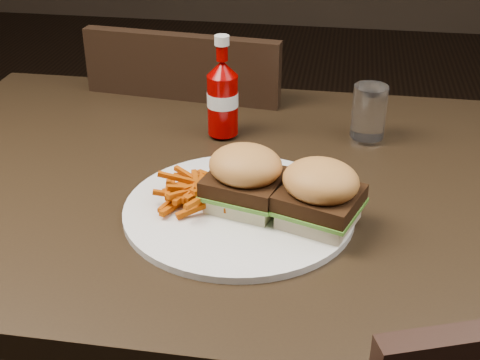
% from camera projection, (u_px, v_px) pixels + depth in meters
% --- Properties ---
extents(dining_table, '(1.20, 0.80, 0.04)m').
position_uv_depth(dining_table, '(250.00, 190.00, 1.07)').
color(dining_table, black).
rests_on(dining_table, ground).
extents(chair_far, '(0.46, 0.46, 0.04)m').
position_uv_depth(chair_far, '(213.00, 189.00, 1.68)').
color(chair_far, black).
rests_on(chair_far, ground).
extents(plate, '(0.34, 0.34, 0.01)m').
position_uv_depth(plate, '(239.00, 210.00, 0.97)').
color(plate, white).
rests_on(plate, dining_table).
extents(sandwich_half_a, '(0.11, 0.11, 0.02)m').
position_uv_depth(sandwich_half_a, '(245.00, 199.00, 0.97)').
color(sandwich_half_a, '#F8E5BD').
rests_on(sandwich_half_a, plate).
extents(sandwich_half_b, '(0.12, 0.11, 0.02)m').
position_uv_depth(sandwich_half_b, '(318.00, 216.00, 0.93)').
color(sandwich_half_b, beige).
rests_on(sandwich_half_b, plate).
extents(fries_pile, '(0.10, 0.10, 0.04)m').
position_uv_depth(fries_pile, '(190.00, 187.00, 0.97)').
color(fries_pile, '#AD4B00').
rests_on(fries_pile, plate).
extents(ketchup_bottle, '(0.06, 0.06, 0.11)m').
position_uv_depth(ketchup_bottle, '(223.00, 105.00, 1.18)').
color(ketchup_bottle, '#850000').
rests_on(ketchup_bottle, dining_table).
extents(tumbler, '(0.07, 0.07, 0.09)m').
position_uv_depth(tumbler, '(369.00, 112.00, 1.16)').
color(tumbler, white).
rests_on(tumbler, dining_table).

